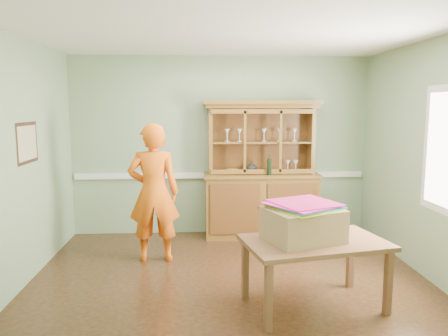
{
  "coord_description": "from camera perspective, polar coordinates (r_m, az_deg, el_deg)",
  "views": [
    {
      "loc": [
        -0.35,
        -4.64,
        1.95
      ],
      "look_at": [
        -0.04,
        0.4,
        1.24
      ],
      "focal_mm": 35.0,
      "sensor_mm": 36.0,
      "label": 1
    }
  ],
  "objects": [
    {
      "name": "floor",
      "position": [
        5.05,
        0.79,
        -14.69
      ],
      "size": [
        4.5,
        4.5,
        0.0
      ],
      "primitive_type": "plane",
      "color": "#4F3219",
      "rests_on": "ground"
    },
    {
      "name": "ceiling",
      "position": [
        4.72,
        0.85,
        17.19
      ],
      "size": [
        4.5,
        4.5,
        0.0
      ],
      "primitive_type": "plane",
      "rotation": [
        3.14,
        0.0,
        0.0
      ],
      "color": "white",
      "rests_on": "wall_back"
    },
    {
      "name": "wall_back",
      "position": [
        6.68,
        -0.46,
        2.89
      ],
      "size": [
        4.5,
        0.0,
        4.5
      ],
      "primitive_type": "plane",
      "rotation": [
        1.57,
        0.0,
        0.0
      ],
      "color": "gray",
      "rests_on": "floor"
    },
    {
      "name": "wall_left",
      "position": [
        5.05,
        -25.54,
        0.43
      ],
      "size": [
        0.0,
        4.0,
        4.0
      ],
      "primitive_type": "plane",
      "rotation": [
        1.57,
        0.0,
        1.57
      ],
      "color": "gray",
      "rests_on": "floor"
    },
    {
      "name": "wall_right",
      "position": [
        5.35,
        25.6,
        0.81
      ],
      "size": [
        0.0,
        4.0,
        4.0
      ],
      "primitive_type": "plane",
      "rotation": [
        1.57,
        0.0,
        -1.57
      ],
      "color": "gray",
      "rests_on": "floor"
    },
    {
      "name": "wall_front",
      "position": [
        2.73,
        3.95,
        -4.68
      ],
      "size": [
        4.5,
        0.0,
        4.5
      ],
      "primitive_type": "plane",
      "rotation": [
        -1.57,
        0.0,
        0.0
      ],
      "color": "gray",
      "rests_on": "floor"
    },
    {
      "name": "chair_rail",
      "position": [
        6.71,
        -0.44,
        -0.96
      ],
      "size": [
        4.41,
        0.05,
        0.08
      ],
      "primitive_type": "cube",
      "color": "white",
      "rests_on": "wall_back"
    },
    {
      "name": "framed_map",
      "position": [
        5.3,
        -24.26,
        3.0
      ],
      "size": [
        0.03,
        0.6,
        0.46
      ],
      "color": "#341E15",
      "rests_on": "wall_left"
    },
    {
      "name": "window_panel",
      "position": [
        5.07,
        27.13,
        2.06
      ],
      "size": [
        0.03,
        0.96,
        1.36
      ],
      "color": "white",
      "rests_on": "wall_right"
    },
    {
      "name": "china_hutch",
      "position": [
        6.6,
        4.83,
        -2.75
      ],
      "size": [
        1.73,
        0.57,
        2.04
      ],
      "color": "brown",
      "rests_on": "floor"
    },
    {
      "name": "dining_table",
      "position": [
        4.38,
        11.77,
        -10.24
      ],
      "size": [
        1.47,
        1.06,
        0.67
      ],
      "rotation": [
        0.0,
        0.0,
        0.2
      ],
      "color": "brown",
      "rests_on": "floor"
    },
    {
      "name": "cardboard_box",
      "position": [
        4.29,
        10.29,
        -7.3
      ],
      "size": [
        0.81,
        0.73,
        0.31
      ],
      "primitive_type": "cube",
      "rotation": [
        0.0,
        0.0,
        0.35
      ],
      "color": "#97774E",
      "rests_on": "dining_table"
    },
    {
      "name": "kite_stack",
      "position": [
        4.27,
        10.52,
        -4.82
      ],
      "size": [
        0.76,
        0.76,
        0.05
      ],
      "rotation": [
        0.0,
        0.0,
        0.48
      ],
      "color": "#C8E51C",
      "rests_on": "cardboard_box"
    },
    {
      "name": "person",
      "position": [
        5.55,
        -9.17,
        -3.22
      ],
      "size": [
        0.65,
        0.44,
        1.75
      ],
      "primitive_type": "imported",
      "rotation": [
        0.0,
        0.0,
        3.18
      ],
      "color": "orange",
      "rests_on": "floor"
    }
  ]
}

